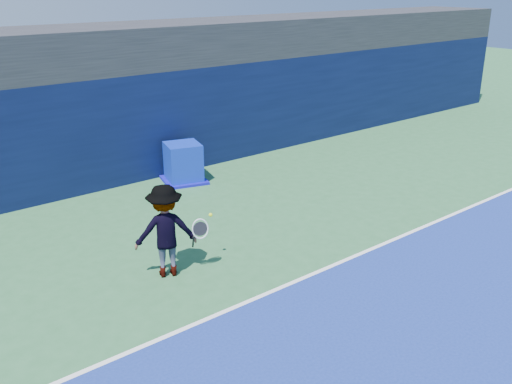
% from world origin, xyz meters
% --- Properties ---
extents(ground, '(80.00, 80.00, 0.00)m').
position_xyz_m(ground, '(0.00, 0.00, 0.00)').
color(ground, '#2C6238').
rests_on(ground, ground).
extents(baseline, '(24.00, 0.10, 0.01)m').
position_xyz_m(baseline, '(0.00, 3.00, 0.01)').
color(baseline, white).
rests_on(baseline, ground).
extents(stadium_band, '(36.00, 3.00, 1.20)m').
position_xyz_m(stadium_band, '(0.00, 11.50, 3.60)').
color(stadium_band, black).
rests_on(stadium_band, back_wall_assembly).
extents(back_wall_assembly, '(36.00, 1.03, 3.00)m').
position_xyz_m(back_wall_assembly, '(-0.00, 10.50, 1.50)').
color(back_wall_assembly, black).
rests_on(back_wall_assembly, ground).
extents(equipment_cart, '(1.43, 1.43, 1.11)m').
position_xyz_m(equipment_cart, '(1.32, 9.26, 0.51)').
color(equipment_cart, '#0B23A7').
rests_on(equipment_cart, ground).
extents(tennis_player, '(1.44, 1.11, 1.85)m').
position_xyz_m(tennis_player, '(-1.86, 4.81, 0.92)').
color(tennis_player, silver).
rests_on(tennis_player, ground).
extents(tennis_ball, '(0.08, 0.08, 0.08)m').
position_xyz_m(tennis_ball, '(-0.87, 4.74, 1.01)').
color(tennis_ball, '#D9EC1A').
rests_on(tennis_ball, ground).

